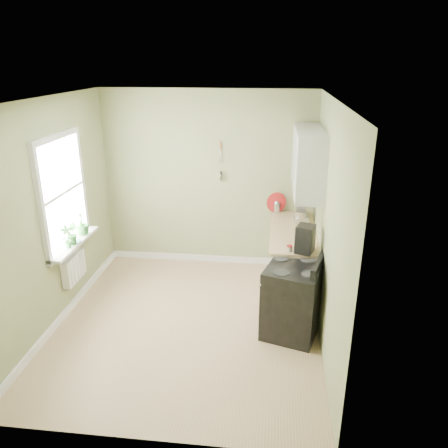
# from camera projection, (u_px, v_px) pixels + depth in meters

# --- Properties ---
(floor) EXTENTS (3.20, 3.60, 0.02)m
(floor) POSITION_uv_depth(u_px,v_px,m) (188.00, 324.00, 5.46)
(floor) COLOR #A2815A
(floor) RESTS_ON ground
(ceiling) EXTENTS (3.20, 3.60, 0.02)m
(ceiling) POSITION_uv_depth(u_px,v_px,m) (180.00, 98.00, 4.48)
(ceiling) COLOR white
(ceiling) RESTS_ON wall_back
(wall_back) EXTENTS (3.20, 0.02, 2.70)m
(wall_back) POSITION_uv_depth(u_px,v_px,m) (208.00, 180.00, 6.65)
(wall_back) COLOR #8D9565
(wall_back) RESTS_ON floor
(wall_left) EXTENTS (0.02, 3.60, 2.70)m
(wall_left) POSITION_uv_depth(u_px,v_px,m) (50.00, 216.00, 5.14)
(wall_left) COLOR #8D9565
(wall_left) RESTS_ON floor
(wall_right) EXTENTS (0.02, 3.60, 2.70)m
(wall_right) POSITION_uv_depth(u_px,v_px,m) (328.00, 228.00, 4.80)
(wall_right) COLOR #8D9565
(wall_right) RESTS_ON floor
(base_cabinets) EXTENTS (0.60, 1.60, 0.87)m
(base_cabinets) POSITION_uv_depth(u_px,v_px,m) (292.00, 262.00, 6.09)
(base_cabinets) COLOR silver
(base_cabinets) RESTS_ON floor
(countertop) EXTENTS (0.64, 1.60, 0.04)m
(countertop) POSITION_uv_depth(u_px,v_px,m) (294.00, 232.00, 5.92)
(countertop) COLOR tan
(countertop) RESTS_ON base_cabinets
(upper_cabinets) EXTENTS (0.35, 1.40, 0.80)m
(upper_cabinets) POSITION_uv_depth(u_px,v_px,m) (308.00, 161.00, 5.66)
(upper_cabinets) COLOR silver
(upper_cabinets) RESTS_ON wall_right
(window) EXTENTS (0.06, 1.14, 1.44)m
(window) POSITION_uv_depth(u_px,v_px,m) (62.00, 193.00, 5.35)
(window) COLOR white
(window) RESTS_ON wall_left
(window_sill) EXTENTS (0.18, 1.14, 0.04)m
(window_sill) POSITION_uv_depth(u_px,v_px,m) (74.00, 243.00, 5.58)
(window_sill) COLOR white
(window_sill) RESTS_ON wall_left
(radiator) EXTENTS (0.12, 0.50, 0.35)m
(radiator) POSITION_uv_depth(u_px,v_px,m) (74.00, 268.00, 5.65)
(radiator) COLOR white
(radiator) RESTS_ON wall_left
(wall_utensils) EXTENTS (0.02, 0.14, 0.58)m
(wall_utensils) POSITION_uv_depth(u_px,v_px,m) (221.00, 167.00, 6.52)
(wall_utensils) COLOR tan
(wall_utensils) RESTS_ON wall_back
(stove) EXTENTS (0.80, 0.85, 0.99)m
(stove) POSITION_uv_depth(u_px,v_px,m) (293.00, 299.00, 5.14)
(stove) COLOR black
(stove) RESTS_ON floor
(stand_mixer) EXTENTS (0.20, 0.33, 0.38)m
(stand_mixer) POSITION_uv_depth(u_px,v_px,m) (302.00, 209.00, 6.23)
(stand_mixer) COLOR #B2B2B7
(stand_mixer) RESTS_ON countertop
(kettle) EXTENTS (0.18, 0.10, 0.18)m
(kettle) POSITION_uv_depth(u_px,v_px,m) (276.00, 207.00, 6.57)
(kettle) COLOR silver
(kettle) RESTS_ON countertop
(coffee_maker) EXTENTS (0.26, 0.27, 0.34)m
(coffee_maker) POSITION_uv_depth(u_px,v_px,m) (305.00, 240.00, 5.20)
(coffee_maker) COLOR black
(coffee_maker) RESTS_ON countertop
(red_tray) EXTENTS (0.31, 0.17, 0.31)m
(red_tray) POSITION_uv_depth(u_px,v_px,m) (276.00, 202.00, 6.56)
(red_tray) COLOR red
(red_tray) RESTS_ON countertop
(jar) EXTENTS (0.07, 0.07, 0.08)m
(jar) POSITION_uv_depth(u_px,v_px,m) (289.00, 248.00, 5.26)
(jar) COLOR tan
(jar) RESTS_ON countertop
(plant_a) EXTENTS (0.19, 0.19, 0.30)m
(plant_a) POSITION_uv_depth(u_px,v_px,m) (67.00, 237.00, 5.34)
(plant_a) COLOR #2B672A
(plant_a) RESTS_ON window_sill
(plant_b) EXTENTS (0.19, 0.20, 0.28)m
(plant_b) POSITION_uv_depth(u_px,v_px,m) (72.00, 233.00, 5.47)
(plant_b) COLOR #2B672A
(plant_b) RESTS_ON window_sill
(plant_c) EXTENTS (0.19, 0.19, 0.32)m
(plant_c) POSITION_uv_depth(u_px,v_px,m) (82.00, 223.00, 5.75)
(plant_c) COLOR #2B672A
(plant_c) RESTS_ON window_sill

